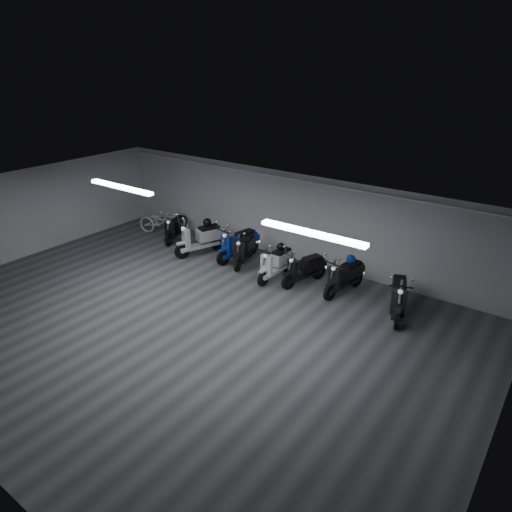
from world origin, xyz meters
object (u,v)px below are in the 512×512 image
Objects in this scene: scooter_1 at (175,224)px; scooter_5 at (244,245)px; helmet_0 at (281,247)px; helmet_1 at (207,222)px; scooter_9 at (399,291)px; helmet_2 at (351,259)px; scooter_2 at (200,233)px; bicycle at (160,219)px; scooter_4 at (238,239)px; scooter_7 at (304,264)px; scooter_8 at (345,271)px; scooter_6 at (276,258)px.

scooter_1 is 3.15m from scooter_5.
scooter_5 is 1.42m from helmet_0.
helmet_1 is (-2.90, 0.06, 0.12)m from helmet_0.
scooter_9 is 7.41× the size of helmet_2.
bicycle is at bearing -169.95° from scooter_2.
scooter_4 is 1.03× the size of scooter_9.
scooter_8 is (1.17, 0.17, 0.04)m from scooter_7.
scooter_2 is 7.93× the size of helmet_2.
bicycle is at bearing 176.38° from scooter_6.
scooter_1 is at bearing -170.79° from scooter_4.
scooter_9 is at bearing 21.61° from scooter_2.
scooter_4 is at bearing -170.61° from scooter_8.
bicycle is 5.40m from helmet_0.
helmet_2 is at bearing 37.48° from scooter_7.
scooter_5 is at bearing -0.76° from helmet_1.
scooter_1 is at bearing 177.67° from helmet_0.
scooter_2 is 3.85m from scooter_7.
scooter_9 reaches higher than scooter_5.
scooter_4 is 1.05× the size of bicycle.
helmet_1 is (-4.92, -0.05, 0.39)m from scooter_8.
helmet_1 is at bearing -164.31° from scooter_4.
scooter_6 reaches higher than helmet_2.
scooter_5 is (1.61, 0.24, -0.09)m from scooter_2.
scooter_1 is 1.70m from helmet_1.
scooter_1 is 0.87× the size of scooter_4.
scooter_7 is at bearing -4.12° from helmet_0.
helmet_0 is (1.39, -0.04, 0.29)m from scooter_5.
helmet_1 is at bearing -108.09° from bicycle.
helmet_0 is (5.38, -0.28, 0.35)m from bicycle.
scooter_8 is at bearing 3.02° from helmet_0.
scooter_7 is 2.80m from scooter_9.
scooter_7 is at bearing 3.62° from scooter_4.
scooter_1 is 0.96× the size of scooter_5.
scooter_5 is 5.04m from scooter_9.
scooter_5 is at bearing -20.77° from scooter_1.
scooter_4 is 5.40m from scooter_9.
scooter_7 is at bearing 14.05° from scooter_6.
scooter_2 is 1.04× the size of scooter_4.
scooter_2 is at bearing -176.17° from helmet_0.
helmet_0 is at bearing -170.35° from helmet_2.
scooter_8 is at bearing -100.65° from helmet_2.
bicycle is at bearing 155.62° from scooter_1.
helmet_0 is at bearing -20.39° from scooter_1.
scooter_6 reaches higher than scooter_1.
scooter_2 is 3.01m from helmet_0.
helmet_2 is (7.44, 0.07, 0.36)m from bicycle.
scooter_8 is 7.16× the size of helmet_2.
helmet_0 is (1.74, -0.19, 0.23)m from scooter_4.
scooter_1 is 0.89× the size of scooter_9.
bicycle is 7.26× the size of helmet_2.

